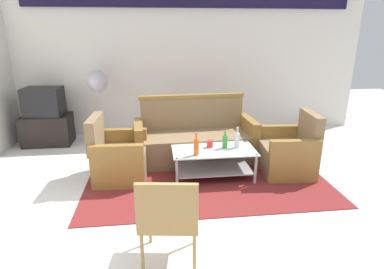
% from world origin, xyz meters
% --- Properties ---
extents(ground_plane, '(14.00, 14.00, 0.00)m').
position_xyz_m(ground_plane, '(0.00, 0.00, 0.00)').
color(ground_plane, white).
extents(wall_back, '(6.52, 0.19, 2.80)m').
position_xyz_m(wall_back, '(0.00, 3.05, 1.48)').
color(wall_back, silver).
rests_on(wall_back, ground).
extents(rug, '(3.16, 2.06, 0.01)m').
position_xyz_m(rug, '(-0.06, 0.91, 0.01)').
color(rug, maroon).
rests_on(rug, ground).
extents(couch, '(1.83, 0.82, 0.96)m').
position_xyz_m(couch, '(-0.13, 1.55, 0.32)').
color(couch, '#7F6647').
rests_on(couch, rug).
extents(armchair_left, '(0.73, 0.79, 0.85)m').
position_xyz_m(armchair_left, '(-1.23, 1.03, 0.29)').
color(armchair_left, '#7F6647').
rests_on(armchair_left, rug).
extents(armchair_right, '(0.75, 0.81, 0.85)m').
position_xyz_m(armchair_right, '(1.11, 0.93, 0.29)').
color(armchair_right, '#7F6647').
rests_on(armchair_right, rug).
extents(coffee_table, '(1.10, 0.60, 0.40)m').
position_xyz_m(coffee_table, '(0.04, 0.88, 0.27)').
color(coffee_table, silver).
rests_on(coffee_table, rug).
extents(bottle_green, '(0.07, 0.07, 0.24)m').
position_xyz_m(bottle_green, '(0.19, 0.90, 0.50)').
color(bottle_green, '#2D8C38').
rests_on(bottle_green, coffee_table).
extents(bottle_clear, '(0.07, 0.07, 0.29)m').
position_xyz_m(bottle_clear, '(0.36, 0.91, 0.52)').
color(bottle_clear, silver).
rests_on(bottle_clear, coffee_table).
extents(bottle_orange, '(0.07, 0.07, 0.30)m').
position_xyz_m(bottle_orange, '(-0.22, 0.70, 0.52)').
color(bottle_orange, '#D85919').
rests_on(bottle_orange, coffee_table).
extents(cup, '(0.08, 0.08, 0.10)m').
position_xyz_m(cup, '(-0.00, 0.96, 0.46)').
color(cup, red).
rests_on(cup, coffee_table).
extents(tv_stand, '(0.80, 0.50, 0.52)m').
position_xyz_m(tv_stand, '(-2.60, 2.55, 0.26)').
color(tv_stand, black).
rests_on(tv_stand, ground).
extents(television, '(0.62, 0.48, 0.48)m').
position_xyz_m(television, '(-2.60, 2.55, 0.76)').
color(television, black).
rests_on(television, tv_stand).
extents(pedestal_fan, '(0.36, 0.36, 1.27)m').
position_xyz_m(pedestal_fan, '(-1.68, 2.60, 1.01)').
color(pedestal_fan, '#2D2D33').
rests_on(pedestal_fan, ground).
extents(wicker_chair, '(0.54, 0.54, 0.84)m').
position_xyz_m(wicker_chair, '(-0.64, -0.76, 0.49)').
color(wicker_chair, '#AD844C').
rests_on(wicker_chair, ground).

